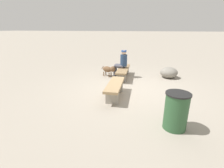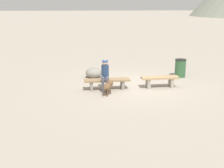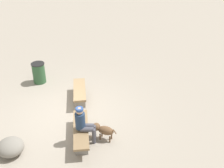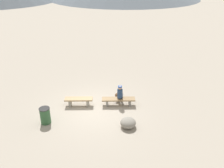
{
  "view_description": "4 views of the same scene",
  "coord_description": "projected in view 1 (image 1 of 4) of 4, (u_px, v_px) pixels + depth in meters",
  "views": [
    {
      "loc": [
        -5.65,
        -0.76,
        2.12
      ],
      "look_at": [
        -0.79,
        0.46,
        0.39
      ],
      "focal_mm": 26.16,
      "sensor_mm": 36.0,
      "label": 1
    },
    {
      "loc": [
        1.94,
        11.8,
        3.44
      ],
      "look_at": [
        1.12,
        0.96,
        0.36
      ],
      "focal_mm": 46.96,
      "sensor_mm": 36.0,
      "label": 2
    },
    {
      "loc": [
        8.14,
        1.05,
        5.98
      ],
      "look_at": [
        -1.0,
        1.52,
        0.57
      ],
      "focal_mm": 46.97,
      "sensor_mm": 36.0,
      "label": 3
    },
    {
      "loc": [
        1.44,
        -10.95,
        7.05
      ],
      "look_at": [
        0.89,
        1.4,
        0.85
      ],
      "focal_mm": 38.34,
      "sensor_mm": 36.0,
      "label": 4
    }
  ],
  "objects": [
    {
      "name": "ground",
      "position": [
        129.0,
        89.0,
        6.05
      ],
      "size": [
        210.0,
        210.0,
        0.06
      ],
      "primitive_type": "cube",
      "color": "#9E9384"
    },
    {
      "name": "boulder",
      "position": [
        169.0,
        72.0,
        7.26
      ],
      "size": [
        1.02,
        1.02,
        0.47
      ],
      "primitive_type": "ellipsoid",
      "rotation": [
        0.0,
        0.0,
        2.66
      ],
      "color": "gray",
      "rests_on": "ground"
    },
    {
      "name": "seated_person",
      "position": [
        122.0,
        62.0,
        7.2
      ],
      "size": [
        0.34,
        0.59,
        1.22
      ],
      "rotation": [
        0.0,
        0.0,
        -0.07
      ],
      "color": "navy",
      "rests_on": "ground"
    },
    {
      "name": "trash_bin",
      "position": [
        176.0,
        111.0,
        3.51
      ],
      "size": [
        0.53,
        0.53,
        0.84
      ],
      "color": "#2D5633",
      "rests_on": "ground"
    },
    {
      "name": "dog",
      "position": [
        109.0,
        69.0,
        7.37
      ],
      "size": [
        0.47,
        0.72,
        0.51
      ],
      "rotation": [
        0.0,
        0.0,
        4.3
      ],
      "color": "brown",
      "rests_on": "ground"
    },
    {
      "name": "bench_right",
      "position": [
        123.0,
        71.0,
        7.23
      ],
      "size": [
        1.85,
        0.55,
        0.43
      ],
      "rotation": [
        0.0,
        0.0,
        0.06
      ],
      "color": "gray",
      "rests_on": "ground"
    },
    {
      "name": "bench_left",
      "position": [
        115.0,
        87.0,
        5.19
      ],
      "size": [
        1.56,
        0.52,
        0.46
      ],
      "rotation": [
        0.0,
        0.0,
        0.06
      ],
      "color": "gray",
      "rests_on": "ground"
    }
  ]
}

